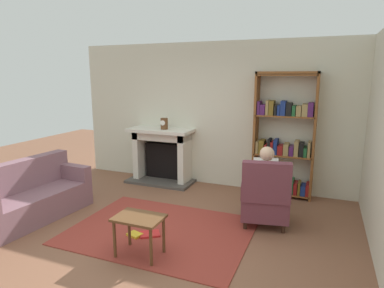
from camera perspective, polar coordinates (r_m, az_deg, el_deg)
name	(u,v)px	position (r m, az deg, el deg)	size (l,w,h in m)	color
ground	(150,241)	(4.45, -7.30, -16.24)	(14.00, 14.00, 0.00)	brown
back_wall	(214,115)	(6.32, 3.77, 5.02)	(5.60, 0.10, 2.70)	beige
side_wall_right	(382,135)	(4.77, 29.98, 1.33)	(0.10, 5.20, 2.70)	beige
area_rug	(161,230)	(4.68, -5.45, -14.63)	(2.40, 1.80, 0.01)	maroon
fireplace	(163,153)	(6.60, -5.10, -1.59)	(1.30, 0.64, 1.07)	#4C4742
mantel_clock	(164,124)	(6.36, -4.82, 3.51)	(0.14, 0.14, 0.21)	brown
bookshelf	(284,140)	(5.88, 15.58, 0.69)	(1.02, 0.32, 2.15)	brown
armchair_reading	(265,197)	(4.76, 12.50, -8.95)	(0.75, 0.73, 0.97)	#331E14
seated_reader	(266,181)	(4.81, 12.57, -6.26)	(0.43, 0.58, 1.14)	white
sofa_floral	(30,197)	(5.48, -26.17, -8.27)	(0.85, 1.75, 0.85)	#805A64
side_table	(139,223)	(3.97, -9.14, -13.33)	(0.56, 0.39, 0.49)	brown
scattered_books	(144,234)	(4.57, -8.29, -15.16)	(0.44, 0.34, 0.03)	red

